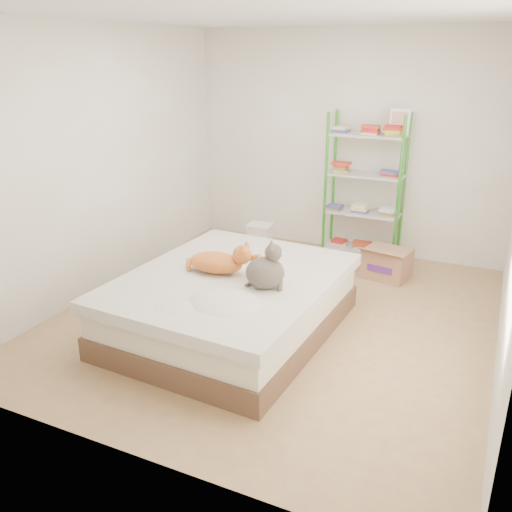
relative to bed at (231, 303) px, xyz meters
The scene contains 7 objects.
room 1.15m from the bed, 59.68° to the left, with size 3.81×4.21×2.61m.
bed is the anchor object (origin of this frame).
orange_cat 0.41m from the bed, behind, with size 0.57×0.31×0.23m, color orange, non-canonical shape.
grey_cat 0.60m from the bed, 16.76° to the right, with size 0.28×0.34×0.38m, color #665F53, non-canonical shape.
shelf_unit 2.44m from the bed, 76.43° to the left, with size 0.88×0.36×1.74m.
cardboard_box 2.04m from the bed, 61.32° to the left, with size 0.52×0.52×0.38m.
white_bin 2.10m from the bed, 107.66° to the left, with size 0.32×0.29×0.34m.
Camera 1 is at (1.74, -4.21, 2.32)m, focal length 38.00 mm.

